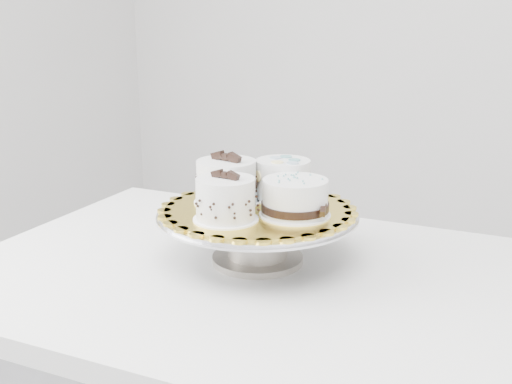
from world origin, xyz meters
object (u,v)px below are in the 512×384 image
Objects in this scene: cake_dots at (283,179)px; cake_board at (258,209)px; cake_stand at (258,227)px; cake_banded at (226,184)px; table at (271,317)px; cake_swirl at (226,200)px; cake_ribbon at (296,199)px.

cake_board is at bearing -79.44° from cake_dots.
cake_stand is 0.10m from cake_banded.
cake_stand is at bearing -79.44° from cake_dots.
table is 3.38× the size of cake_stand.
cake_banded is (-0.12, 0.03, 0.23)m from table.
cake_board is (-0.05, 0.03, 0.19)m from table.
table is at bearing -29.68° from cake_stand.
cake_stand is 3.01× the size of cake_banded.
cake_stand is 3.26× the size of cake_swirl.
cake_stand is 0.03m from cake_board.
cake_swirl is (-0.00, -0.09, 0.04)m from cake_board.
cake_dots is at bearing 87.56° from cake_stand.
cake_stand is at bearing 5.65° from cake_banded.
cake_board reaches higher than table.
cake_ribbon is at bearing 38.41° from table.
cake_board is 3.00× the size of cake_swirl.
cake_ribbon is (0.08, -0.08, -0.01)m from cake_dots.
cake_banded is (-0.07, -0.00, 0.04)m from cake_board.
table is 0.24m from cake_swirl.
table is 3.68× the size of cake_board.
cake_board reaches higher than cake_stand.
cake_dots is (0.01, 0.17, 0.00)m from cake_swirl.
cake_swirl reaches higher than cake_board.
cake_ribbon is (0.08, 0.00, 0.03)m from cake_board.
cake_banded reaches higher than table.
cake_stand is 0.11m from cake_dots.
cake_banded reaches higher than cake_dots.
table is 0.26m from cake_banded.
cake_dots reaches higher than cake_board.
table is 11.03× the size of cake_swirl.
cake_banded is at bearing -176.22° from cake_board.
cake_ribbon is (0.15, 0.01, -0.01)m from cake_banded.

